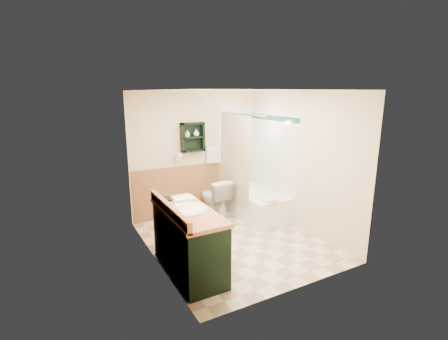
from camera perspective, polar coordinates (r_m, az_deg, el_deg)
floor at (r=5.43m, az=1.83°, el=-12.39°), size 3.00×3.00×0.00m
back_wall at (r=6.35m, az=-5.05°, el=2.83°), size 2.60×0.04×2.40m
left_wall at (r=4.52m, az=-12.66°, el=-1.85°), size 0.04×3.00×2.40m
right_wall at (r=5.79m, az=13.26°, el=1.48°), size 0.04×3.00×2.40m
ceiling at (r=4.89m, az=2.04°, el=14.07°), size 2.60×3.00×0.04m
wainscot_left at (r=4.76m, az=-11.81°, el=-9.96°), size 2.98×2.98×1.00m
wainscot_back at (r=6.49m, az=-4.80°, el=-3.31°), size 2.58×2.58×1.00m
mirror_frame at (r=3.95m, az=-9.95°, el=0.55°), size 1.30×1.30×1.00m
mirror_glass at (r=3.95m, az=-9.89°, el=0.56°), size 1.20×1.20×0.90m
tile_right at (r=6.36m, az=8.44°, el=1.38°), size 1.50×1.50×2.10m
tile_back at (r=6.81m, az=3.06°, el=2.30°), size 0.95×0.95×2.10m
tile_accent at (r=6.24m, az=8.64°, el=9.03°), size 1.50×1.50×0.10m
wall_shelf at (r=6.15m, az=-5.54°, el=5.78°), size 0.45×0.15×0.55m
hair_dryer at (r=6.12m, az=-8.14°, el=2.34°), size 0.10×0.24×0.18m
towel_bar at (r=6.41m, az=-1.95°, el=4.33°), size 0.40×0.06×0.40m
curtain_rod at (r=5.81m, az=2.76°, el=9.83°), size 0.03×1.60×0.03m
shower_curtain at (r=6.08m, az=1.81°, el=1.91°), size 1.05×1.05×1.70m
vanity at (r=4.45m, az=-6.25°, el=-12.30°), size 0.59×1.39×0.88m
bathtub at (r=6.43m, az=5.29°, el=-5.83°), size 0.74×1.50×0.49m
toilet at (r=6.31m, az=-1.66°, el=-4.93°), size 0.49×0.80×0.75m
counter_towel at (r=4.66m, az=-7.15°, el=-5.02°), size 0.30×0.23×0.04m
vanity_book at (r=4.68m, az=-10.86°, el=-3.97°), size 0.16×0.06×0.21m
tub_towel at (r=5.74m, az=8.13°, el=-5.34°), size 0.21×0.18×0.07m
soap_bottle_a at (r=6.10m, az=-6.48°, el=6.11°), size 0.10×0.14×0.06m
soap_bottle_b at (r=6.17m, az=-4.91°, el=6.44°), size 0.14×0.16×0.10m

